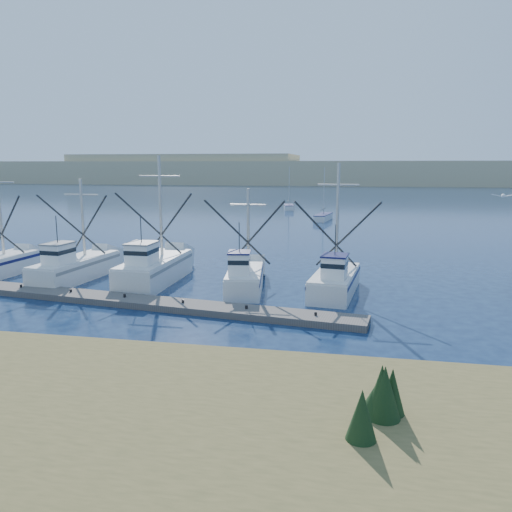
{
  "coord_description": "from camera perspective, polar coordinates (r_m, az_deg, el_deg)",
  "views": [
    {
      "loc": [
        5.77,
        -22.38,
        8.47
      ],
      "look_at": [
        -0.04,
        8.0,
        2.8
      ],
      "focal_mm": 35.0,
      "sensor_mm": 36.0,
      "label": 1
    }
  ],
  "objects": [
    {
      "name": "sailboat_near",
      "position": [
        77.93,
        7.69,
        4.42
      ],
      "size": [
        2.64,
        6.64,
        8.1
      ],
      "rotation": [
        0.0,
        0.0,
        -0.15
      ],
      "color": "silver",
      "rests_on": "ground"
    },
    {
      "name": "floating_dock",
      "position": [
        32.04,
        -14.76,
        -4.92
      ],
      "size": [
        29.71,
        5.89,
        0.4
      ],
      "primitive_type": "cube",
      "rotation": [
        0.0,
        0.0,
        -0.13
      ],
      "color": "#59534F",
      "rests_on": "ground"
    },
    {
      "name": "sailboat_far",
      "position": [
        95.76,
        3.76,
        5.6
      ],
      "size": [
        2.47,
        5.2,
        8.1
      ],
      "rotation": [
        0.0,
        0.0,
        0.17
      ],
      "color": "silver",
      "rests_on": "ground"
    },
    {
      "name": "trawler_fleet",
      "position": [
        36.55,
        -12.61,
        -1.69
      ],
      "size": [
        28.96,
        8.67,
        9.14
      ],
      "color": "silver",
      "rests_on": "ground"
    },
    {
      "name": "ground",
      "position": [
        24.61,
        -3.46,
        -9.76
      ],
      "size": [
        500.0,
        500.0,
        0.0
      ],
      "primitive_type": "plane",
      "color": "#0C1A37",
      "rests_on": "ground"
    },
    {
      "name": "dune_ridge",
      "position": [
        232.47,
        9.53,
        9.39
      ],
      "size": [
        360.0,
        60.0,
        10.0
      ],
      "primitive_type": "cube",
      "color": "tan",
      "rests_on": "ground"
    },
    {
      "name": "flying_gull",
      "position": [
        31.09,
        26.42,
        6.2
      ],
      "size": [
        1.21,
        0.22,
        0.22
      ],
      "color": "white",
      "rests_on": "ground"
    }
  ]
}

